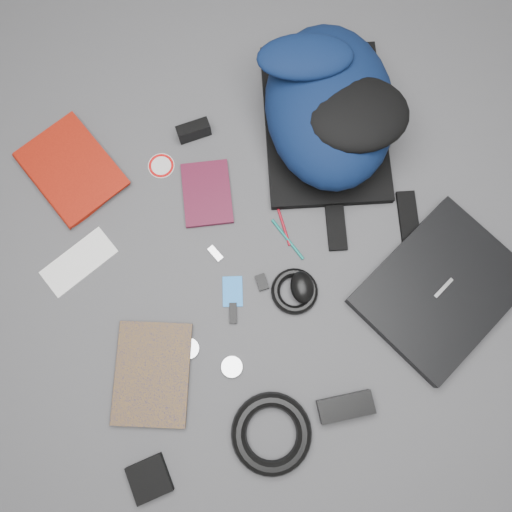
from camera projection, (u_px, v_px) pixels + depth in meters
name	position (u px, v px, depth m)	size (l,w,h in m)	color
ground	(256.00, 258.00, 1.38)	(4.00, 4.00, 0.00)	#4F4F51
backpack	(329.00, 106.00, 1.36)	(0.38, 0.55, 0.23)	black
laptop	(441.00, 289.00, 1.34)	(0.41, 0.32, 0.04)	black
textbook_red	(41.00, 192.00, 1.40)	(0.21, 0.29, 0.03)	maroon
comic_book	(115.00, 372.00, 1.30)	(0.19, 0.27, 0.02)	#9F6C0B
envelope	(79.00, 262.00, 1.37)	(0.20, 0.09, 0.00)	white
dvd_case	(207.00, 193.00, 1.41)	(0.13, 0.19, 0.01)	#3E0C1C
compact_camera	(194.00, 131.00, 1.43)	(0.10, 0.03, 0.05)	black
sticker_disc	(161.00, 166.00, 1.44)	(0.08, 0.08, 0.00)	silver
pen_teal	(288.00, 239.00, 1.39)	(0.01, 0.01, 0.14)	#0B6A60
pen_red	(283.00, 223.00, 1.40)	(0.01, 0.01, 0.14)	maroon
id_badge	(233.00, 291.00, 1.36)	(0.05, 0.08, 0.00)	blue
usb_black	(233.00, 313.00, 1.34)	(0.02, 0.06, 0.01)	black
usb_silver	(215.00, 254.00, 1.38)	(0.02, 0.05, 0.01)	silver
key_fob	(262.00, 282.00, 1.36)	(0.03, 0.04, 0.01)	black
mouse	(302.00, 287.00, 1.34)	(0.06, 0.09, 0.05)	black
headphone_left	(189.00, 349.00, 1.32)	(0.05, 0.05, 0.01)	silver
headphone_right	(232.00, 367.00, 1.31)	(0.06, 0.06, 0.01)	silver
cable_coil	(295.00, 291.00, 1.35)	(0.13, 0.13, 0.02)	black
power_brick	(346.00, 407.00, 1.28)	(0.14, 0.06, 0.03)	black
power_cord_coil	(271.00, 434.00, 1.26)	(0.21, 0.21, 0.04)	black
pouch	(150.00, 479.00, 1.24)	(0.09, 0.09, 0.02)	black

